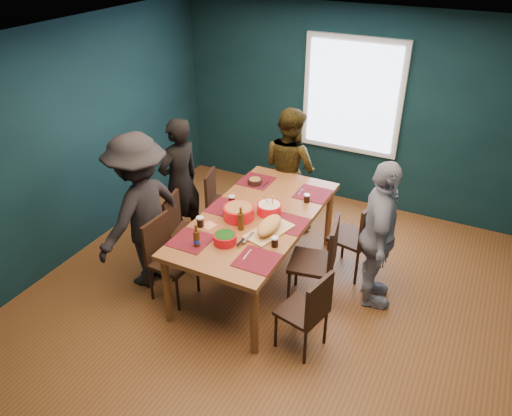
{
  "coord_description": "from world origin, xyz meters",
  "views": [
    {
      "loc": [
        1.75,
        -3.88,
        3.59
      ],
      "look_at": [
        -0.29,
        0.19,
        0.94
      ],
      "focal_mm": 35.0,
      "sensor_mm": 36.0,
      "label": 1
    }
  ],
  "objects_px": {
    "chair_right_far": "(360,233)",
    "cutting_board": "(269,227)",
    "chair_left_far": "(217,197)",
    "person_back": "(290,168)",
    "bowl_herbs": "(225,238)",
    "bowl_dumpling": "(269,208)",
    "chair_right_mid": "(322,256)",
    "bowl_salad": "(239,212)",
    "chair_right_near": "(310,308)",
    "chair_left_near": "(166,253)",
    "chair_left_mid": "(181,226)",
    "person_right": "(379,236)",
    "dining_table": "(257,222)",
    "person_near_left": "(141,212)",
    "person_far_left": "(180,182)"
  },
  "relations": [
    {
      "from": "chair_left_mid",
      "to": "bowl_dumpling",
      "type": "xyz_separation_m",
      "value": [
        1.02,
        0.22,
        0.38
      ]
    },
    {
      "from": "dining_table",
      "to": "chair_left_far",
      "type": "xyz_separation_m",
      "value": [
        -0.92,
        0.71,
        -0.28
      ]
    },
    {
      "from": "chair_left_far",
      "to": "person_back",
      "type": "distance_m",
      "value": 1.01
    },
    {
      "from": "bowl_dumpling",
      "to": "cutting_board",
      "type": "xyz_separation_m",
      "value": [
        0.16,
        -0.35,
        0.01
      ]
    },
    {
      "from": "chair_right_far",
      "to": "person_back",
      "type": "distance_m",
      "value": 1.38
    },
    {
      "from": "chair_left_near",
      "to": "bowl_herbs",
      "type": "distance_m",
      "value": 0.79
    },
    {
      "from": "chair_left_far",
      "to": "person_right",
      "type": "height_order",
      "value": "person_right"
    },
    {
      "from": "dining_table",
      "to": "person_near_left",
      "type": "distance_m",
      "value": 1.24
    },
    {
      "from": "chair_right_near",
      "to": "person_near_left",
      "type": "distance_m",
      "value": 2.07
    },
    {
      "from": "chair_right_mid",
      "to": "bowl_herbs",
      "type": "xyz_separation_m",
      "value": [
        -0.81,
        -0.55,
        0.31
      ]
    },
    {
      "from": "chair_left_far",
      "to": "person_back",
      "type": "xyz_separation_m",
      "value": [
        0.74,
        0.6,
        0.32
      ]
    },
    {
      "from": "cutting_board",
      "to": "bowl_salad",
      "type": "bearing_deg",
      "value": 179.92
    },
    {
      "from": "chair_right_mid",
      "to": "cutting_board",
      "type": "xyz_separation_m",
      "value": [
        -0.51,
        -0.19,
        0.32
      ]
    },
    {
      "from": "chair_left_far",
      "to": "person_back",
      "type": "relative_size",
      "value": 0.51
    },
    {
      "from": "chair_right_far",
      "to": "person_right",
      "type": "height_order",
      "value": "person_right"
    },
    {
      "from": "chair_right_mid",
      "to": "person_right",
      "type": "bearing_deg",
      "value": 18.0
    },
    {
      "from": "bowl_herbs",
      "to": "bowl_dumpling",
      "type": "bearing_deg",
      "value": 78.82
    },
    {
      "from": "chair_left_far",
      "to": "person_right",
      "type": "distance_m",
      "value": 2.27
    },
    {
      "from": "chair_right_mid",
      "to": "dining_table",
      "type": "bearing_deg",
      "value": 165.85
    },
    {
      "from": "bowl_salad",
      "to": "chair_right_mid",
      "type": "bearing_deg",
      "value": 5.09
    },
    {
      "from": "chair_left_near",
      "to": "person_right",
      "type": "relative_size",
      "value": 0.56
    },
    {
      "from": "dining_table",
      "to": "person_near_left",
      "type": "height_order",
      "value": "person_near_left"
    },
    {
      "from": "chair_left_mid",
      "to": "chair_right_far",
      "type": "xyz_separation_m",
      "value": [
        1.91,
        0.72,
        0.03
      ]
    },
    {
      "from": "chair_left_far",
      "to": "bowl_salad",
      "type": "height_order",
      "value": "bowl_salad"
    },
    {
      "from": "chair_left_far",
      "to": "person_near_left",
      "type": "bearing_deg",
      "value": -111.8
    },
    {
      "from": "cutting_board",
      "to": "chair_left_mid",
      "type": "bearing_deg",
      "value": -170.71
    },
    {
      "from": "bowl_dumpling",
      "to": "person_back",
      "type": "bearing_deg",
      "value": 102.88
    },
    {
      "from": "person_far_left",
      "to": "chair_left_far",
      "type": "bearing_deg",
      "value": 158.55
    },
    {
      "from": "dining_table",
      "to": "person_far_left",
      "type": "xyz_separation_m",
      "value": [
        -1.21,
        0.32,
        0.05
      ]
    },
    {
      "from": "chair_right_near",
      "to": "bowl_dumpling",
      "type": "height_order",
      "value": "bowl_dumpling"
    },
    {
      "from": "chair_right_far",
      "to": "cutting_board",
      "type": "relative_size",
      "value": 1.4
    },
    {
      "from": "bowl_dumpling",
      "to": "chair_left_near",
      "type": "bearing_deg",
      "value": -137.73
    },
    {
      "from": "chair_right_far",
      "to": "person_back",
      "type": "relative_size",
      "value": 0.59
    },
    {
      "from": "chair_left_far",
      "to": "bowl_salad",
      "type": "relative_size",
      "value": 2.51
    },
    {
      "from": "dining_table",
      "to": "chair_right_far",
      "type": "height_order",
      "value": "chair_right_far"
    },
    {
      "from": "chair_left_near",
      "to": "bowl_dumpling",
      "type": "bearing_deg",
      "value": 45.68
    },
    {
      "from": "chair_left_near",
      "to": "chair_right_far",
      "type": "bearing_deg",
      "value": 39.44
    },
    {
      "from": "person_right",
      "to": "person_back",
      "type": "bearing_deg",
      "value": 36.13
    },
    {
      "from": "person_back",
      "to": "person_near_left",
      "type": "distance_m",
      "value": 2.09
    },
    {
      "from": "chair_left_mid",
      "to": "bowl_dumpling",
      "type": "height_order",
      "value": "bowl_dumpling"
    },
    {
      "from": "chair_right_near",
      "to": "bowl_salad",
      "type": "relative_size",
      "value": 2.65
    },
    {
      "from": "person_near_left",
      "to": "bowl_dumpling",
      "type": "bearing_deg",
      "value": 125.34
    },
    {
      "from": "dining_table",
      "to": "person_right",
      "type": "height_order",
      "value": "person_right"
    },
    {
      "from": "chair_right_near",
      "to": "bowl_salad",
      "type": "height_order",
      "value": "bowl_salad"
    },
    {
      "from": "person_far_left",
      "to": "chair_left_mid",
      "type": "bearing_deg",
      "value": 47.51
    },
    {
      "from": "bowl_herbs",
      "to": "cutting_board",
      "type": "height_order",
      "value": "cutting_board"
    },
    {
      "from": "person_far_left",
      "to": "bowl_salad",
      "type": "height_order",
      "value": "person_far_left"
    },
    {
      "from": "chair_right_mid",
      "to": "chair_right_near",
      "type": "relative_size",
      "value": 1.15
    },
    {
      "from": "chair_right_near",
      "to": "person_far_left",
      "type": "xyz_separation_m",
      "value": [
        -2.13,
        1.08,
        0.31
      ]
    },
    {
      "from": "chair_left_mid",
      "to": "person_far_left",
      "type": "height_order",
      "value": "person_far_left"
    }
  ]
}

